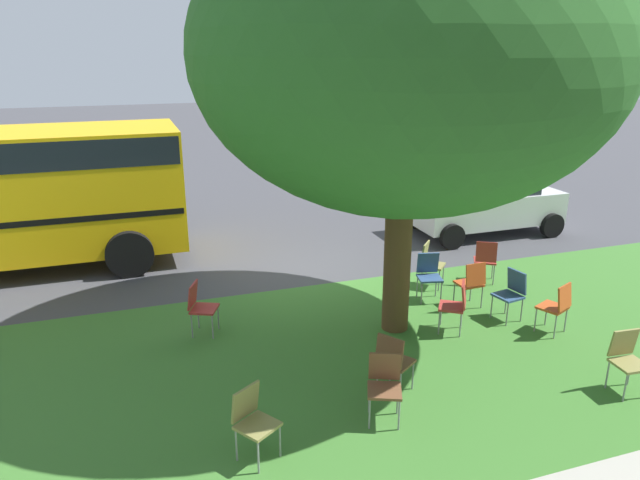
% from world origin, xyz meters
% --- Properties ---
extents(ground, '(80.00, 80.00, 0.00)m').
position_xyz_m(ground, '(0.00, 0.00, 0.00)').
color(ground, '#424247').
extents(grass_verge, '(48.00, 6.00, 0.01)m').
position_xyz_m(grass_verge, '(0.00, 3.20, 0.00)').
color(grass_verge, '#3D752D').
rests_on(grass_verge, ground).
extents(street_tree, '(6.32, 6.32, 6.74)m').
position_xyz_m(street_tree, '(-0.57, 2.39, 4.39)').
color(street_tree, brown).
rests_on(street_tree, ground).
extents(chair_0, '(0.45, 0.45, 0.88)m').
position_xyz_m(chair_0, '(-2.70, 5.12, 0.52)').
color(chair_0, olive).
rests_on(chair_0, ground).
extents(chair_1, '(0.54, 0.55, 0.88)m').
position_xyz_m(chair_1, '(0.67, 4.64, 0.52)').
color(chair_1, brown).
rests_on(chair_1, ground).
extents(chair_2, '(0.57, 0.57, 0.88)m').
position_xyz_m(chair_2, '(-3.13, 1.15, 0.52)').
color(chair_2, '#B7332D').
rests_on(chair_2, ground).
extents(chair_3, '(0.58, 0.58, 0.88)m').
position_xyz_m(chair_3, '(-1.45, 2.83, 0.52)').
color(chair_3, '#B7332D').
rests_on(chair_3, ground).
extents(chair_4, '(0.44, 0.44, 0.88)m').
position_xyz_m(chair_4, '(-2.21, 2.09, 0.52)').
color(chair_4, '#C64C1E').
rests_on(chair_4, ground).
extents(chair_5, '(0.58, 0.58, 0.88)m').
position_xyz_m(chair_5, '(0.31, 4.15, 0.52)').
color(chair_5, brown).
rests_on(chair_5, ground).
extents(chair_6, '(0.55, 0.55, 0.88)m').
position_xyz_m(chair_6, '(2.52, 1.54, 0.52)').
color(chair_6, '#B7332D').
rests_on(chair_6, ground).
extents(chair_7, '(0.49, 0.48, 0.88)m').
position_xyz_m(chair_7, '(-2.60, 2.71, 0.52)').
color(chair_7, '#335184').
rests_on(chair_7, ground).
extents(chair_8, '(0.55, 0.55, 0.88)m').
position_xyz_m(chair_8, '(-2.97, 3.42, 0.52)').
color(chair_8, '#C64C1E').
rests_on(chair_8, ground).
extents(chair_9, '(0.59, 0.59, 0.88)m').
position_xyz_m(chair_9, '(-2.01, 0.94, 0.52)').
color(chair_9, olive).
rests_on(chair_9, ground).
extents(chair_10, '(0.57, 0.58, 0.88)m').
position_xyz_m(chair_10, '(2.39, 4.84, 0.52)').
color(chair_10, olive).
rests_on(chair_10, ground).
extents(chair_11, '(0.50, 0.51, 0.88)m').
position_xyz_m(chair_11, '(-1.68, 1.50, 0.52)').
color(chair_11, '#335184').
rests_on(chair_11, ground).
extents(parked_car, '(3.70, 1.92, 1.65)m').
position_xyz_m(parked_car, '(-5.03, -1.73, 0.84)').
color(parked_car, silver).
rests_on(parked_car, ground).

